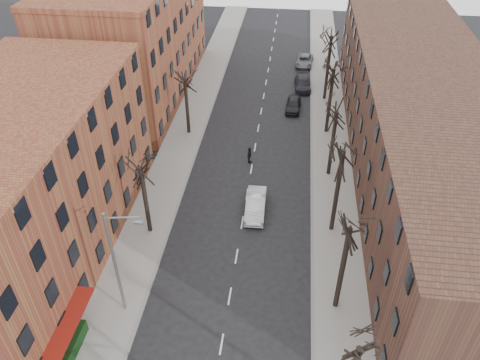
% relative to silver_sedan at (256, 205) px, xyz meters
% --- Properties ---
extents(sidewalk_left, '(4.00, 90.00, 0.15)m').
position_rel_silver_sedan_xyz_m(sidewalk_left, '(-9.00, 13.44, -0.72)').
color(sidewalk_left, gray).
rests_on(sidewalk_left, ground).
extents(sidewalk_right, '(4.00, 90.00, 0.15)m').
position_rel_silver_sedan_xyz_m(sidewalk_right, '(7.00, 13.44, -0.72)').
color(sidewalk_right, gray).
rests_on(sidewalk_right, ground).
extents(building_left_near, '(12.00, 26.00, 12.00)m').
position_rel_silver_sedan_xyz_m(building_left_near, '(-17.00, -6.56, 5.21)').
color(building_left_near, brown).
rests_on(building_left_near, ground).
extents(building_left_far, '(12.00, 28.00, 14.00)m').
position_rel_silver_sedan_xyz_m(building_left_far, '(-17.00, 22.44, 6.21)').
color(building_left_far, brown).
rests_on(building_left_far, ground).
extents(building_right, '(12.00, 50.00, 10.00)m').
position_rel_silver_sedan_xyz_m(building_right, '(15.00, 8.44, 4.21)').
color(building_right, '#4B3023').
rests_on(building_right, ground).
extents(awning_left, '(1.20, 7.00, 0.15)m').
position_rel_silver_sedan_xyz_m(awning_left, '(-10.40, -15.56, -0.79)').
color(awning_left, maroon).
rests_on(awning_left, ground).
extents(tree_right_b, '(5.20, 5.20, 10.80)m').
position_rel_silver_sedan_xyz_m(tree_right_b, '(6.60, -9.56, -0.79)').
color(tree_right_b, black).
rests_on(tree_right_b, ground).
extents(tree_right_c, '(5.20, 5.20, 11.60)m').
position_rel_silver_sedan_xyz_m(tree_right_c, '(6.60, -1.56, -0.79)').
color(tree_right_c, black).
rests_on(tree_right_c, ground).
extents(tree_right_d, '(5.20, 5.20, 10.00)m').
position_rel_silver_sedan_xyz_m(tree_right_d, '(6.60, 6.44, -0.79)').
color(tree_right_d, black).
rests_on(tree_right_d, ground).
extents(tree_right_e, '(5.20, 5.20, 10.80)m').
position_rel_silver_sedan_xyz_m(tree_right_e, '(6.60, 14.44, -0.79)').
color(tree_right_e, black).
rests_on(tree_right_e, ground).
extents(tree_right_f, '(5.20, 5.20, 11.60)m').
position_rel_silver_sedan_xyz_m(tree_right_f, '(6.60, 22.44, -0.79)').
color(tree_right_f, black).
rests_on(tree_right_f, ground).
extents(tree_left_a, '(5.20, 5.20, 9.50)m').
position_rel_silver_sedan_xyz_m(tree_left_a, '(-8.60, -3.56, -0.79)').
color(tree_left_a, black).
rests_on(tree_left_a, ground).
extents(tree_left_b, '(5.20, 5.20, 9.50)m').
position_rel_silver_sedan_xyz_m(tree_left_b, '(-8.60, 12.44, -0.79)').
color(tree_left_b, black).
rests_on(tree_left_b, ground).
extents(streetlight, '(2.45, 0.22, 9.03)m').
position_rel_silver_sedan_xyz_m(streetlight, '(-8.03, -11.56, 4.22)').
color(streetlight, slate).
rests_on(streetlight, ground).
extents(silver_sedan, '(1.78, 4.83, 1.58)m').
position_rel_silver_sedan_xyz_m(silver_sedan, '(0.00, 0.00, 0.00)').
color(silver_sedan, silver).
rests_on(silver_sedan, ground).
extents(parked_car_near, '(1.91, 4.27, 1.43)m').
position_rel_silver_sedan_xyz_m(parked_car_near, '(2.80, 19.23, -0.08)').
color(parked_car_near, black).
rests_on(parked_car_near, ground).
extents(parked_car_mid, '(2.28, 5.01, 1.42)m').
position_rel_silver_sedan_xyz_m(parked_car_mid, '(3.83, 25.21, -0.08)').
color(parked_car_mid, black).
rests_on(parked_car_mid, ground).
extents(parked_car_far, '(2.64, 4.95, 1.32)m').
position_rel_silver_sedan_xyz_m(parked_car_far, '(4.03, 32.73, -0.13)').
color(parked_car_far, slate).
rests_on(parked_car_far, ground).
extents(pedestrian_crossing, '(0.64, 1.11, 1.79)m').
position_rel_silver_sedan_xyz_m(pedestrian_crossing, '(-1.32, 7.55, 0.10)').
color(pedestrian_crossing, black).
rests_on(pedestrian_crossing, ground).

